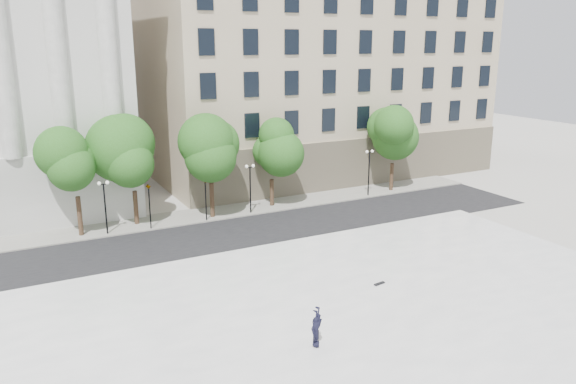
% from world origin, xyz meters
% --- Properties ---
extents(ground, '(160.00, 160.00, 0.00)m').
position_xyz_m(ground, '(0.00, 0.00, 0.00)').
color(ground, beige).
rests_on(ground, ground).
extents(plaza, '(44.00, 22.00, 0.45)m').
position_xyz_m(plaza, '(0.00, 3.00, 0.23)').
color(plaza, white).
rests_on(plaza, ground).
extents(street, '(60.00, 8.00, 0.02)m').
position_xyz_m(street, '(0.00, 18.00, 0.01)').
color(street, black).
rests_on(street, ground).
extents(far_sidewalk, '(60.00, 4.00, 0.12)m').
position_xyz_m(far_sidewalk, '(0.00, 24.00, 0.06)').
color(far_sidewalk, '#98968D').
rests_on(far_sidewalk, ground).
extents(building_east, '(36.00, 26.15, 23.00)m').
position_xyz_m(building_east, '(20.00, 38.91, 11.14)').
color(building_east, '#BFAF92').
rests_on(building_east, ground).
extents(traffic_light_west, '(0.36, 1.57, 4.13)m').
position_xyz_m(traffic_light_west, '(-2.42, 22.30, 3.62)').
color(traffic_light_west, black).
rests_on(traffic_light_west, ground).
extents(traffic_light_east, '(0.52, 1.81, 4.22)m').
position_xyz_m(traffic_light_east, '(2.17, 22.30, 3.72)').
color(traffic_light_east, black).
rests_on(traffic_light_east, ground).
extents(person_lying, '(1.79, 1.98, 0.54)m').
position_xyz_m(person_lying, '(-0.15, 0.46, 0.72)').
color(person_lying, black).
rests_on(person_lying, plaza).
extents(skateboard, '(0.79, 0.32, 0.08)m').
position_xyz_m(skateboard, '(6.74, 4.81, 0.49)').
color(skateboard, black).
rests_on(skateboard, plaza).
extents(street_trees, '(47.42, 5.42, 7.84)m').
position_xyz_m(street_trees, '(-0.27, 23.46, 5.39)').
color(street_trees, '#382619').
rests_on(street_trees, ground).
extents(lamp_posts, '(38.44, 0.28, 4.54)m').
position_xyz_m(lamp_posts, '(0.02, 22.60, 3.03)').
color(lamp_posts, black).
rests_on(lamp_posts, ground).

